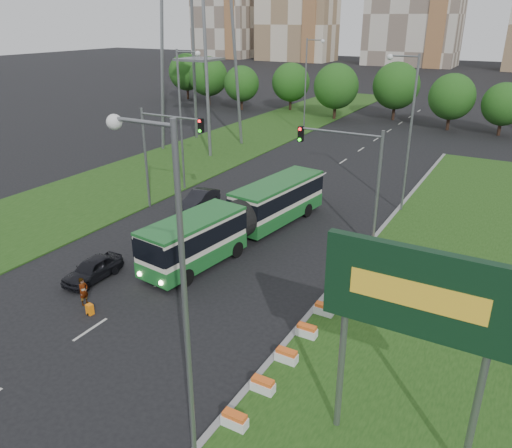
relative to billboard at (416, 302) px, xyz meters
The scene contains 17 objects.
ground 14.97m from the billboard, 153.89° to the left, with size 360.00×360.00×0.00m, color black.
grass_median 15.29m from the billboard, 86.93° to the left, with size 14.00×60.00×0.15m, color #1C4213.
median_kerb 16.48m from the billboard, 113.88° to the left, with size 0.30×60.00×0.18m, color gray.
left_verge 43.75m from the billboard, 134.29° to the left, with size 12.00×110.00×0.10m, color #1C4213.
lane_markings 30.77m from the billboard, 120.39° to the left, with size 0.20×100.00×0.01m, color #B6B6AF, non-canonical shape.
flower_planters 10.48m from the billboard, 129.20° to the left, with size 1.10×18.10×0.60m, color white, non-canonical shape.
billboard is the anchor object (origin of this frame).
traffic_mast_median 17.68m from the billboard, 115.03° to the left, with size 5.76×0.32×8.00m.
traffic_mast_left 27.16m from the billboard, 146.45° to the left, with size 5.76×0.32×8.00m.
street_lamps 22.11m from the billboard, 133.62° to the left, with size 36.00×60.00×12.00m, color slate, non-canonical shape.
tree_line 61.07m from the billboard, 92.11° to the left, with size 120.00×8.00×9.00m, color #184F15, non-canonical shape.
midrise_west 189.68m from the billboard, 124.51° to the left, with size 22.00×14.00×36.00m, color beige.
articulated_bus 19.73m from the billboard, 137.43° to the left, with size 2.67×17.10×2.82m.
car_left_near 20.13m from the billboard, 168.59° to the left, with size 1.58×3.92×1.34m, color black.
car_left_far 27.04m from the billboard, 140.69° to the left, with size 1.50×4.30×1.42m, color black.
pedestrian 18.17m from the billboard, behind, with size 0.58×0.38×1.58m, color gray.
shopping_trolley 17.35m from the billboard, behind, with size 0.34×0.36×0.59m.
Camera 1 is at (14.48, -20.17, 14.40)m, focal length 35.00 mm.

